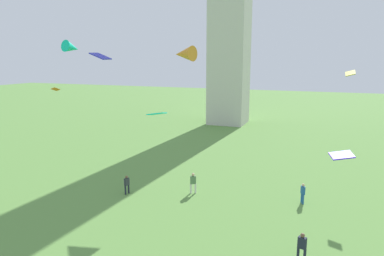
{
  "coord_description": "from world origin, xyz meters",
  "views": [
    {
      "loc": [
        9.24,
        -6.03,
        11.01
      ],
      "look_at": [
        0.27,
        17.3,
        6.04
      ],
      "focal_mm": 32.62,
      "sensor_mm": 36.0,
      "label": 1
    }
  ],
  "objects": [
    {
      "name": "kite_flying_0",
      "position": [
        11.11,
        27.48,
        9.78
      ],
      "size": [
        0.81,
        1.2,
        0.58
      ],
      "rotation": [
        0.0,
        0.0,
        1.58
      ],
      "color": "gold"
    },
    {
      "name": "person_1",
      "position": [
        8.6,
        12.41,
        0.96
      ],
      "size": [
        0.51,
        0.37,
        1.7
      ],
      "rotation": [
        0.0,
        0.0,
        5.99
      ],
      "color": "#1E2333",
      "rests_on": "ground_plane"
    },
    {
      "name": "person_3",
      "position": [
        8.11,
        20.73,
        0.91
      ],
      "size": [
        0.37,
        0.48,
        1.61
      ],
      "rotation": [
        0.0,
        0.0,
        1.93
      ],
      "color": "#235693",
      "rests_on": "ground_plane"
    },
    {
      "name": "kite_flying_2",
      "position": [
        -8.25,
        18.51,
        11.22
      ],
      "size": [
        1.62,
        1.24,
        0.59
      ],
      "rotation": [
        0.0,
        0.0,
        6.17
      ],
      "color": "#2E31C5"
    },
    {
      "name": "kite_flying_5",
      "position": [
        -2.84,
        23.42,
        11.43
      ],
      "size": [
        2.28,
        1.87,
        1.45
      ],
      "rotation": [
        0.0,
        0.0,
        4.44
      ],
      "color": "orange"
    },
    {
      "name": "kite_flying_6",
      "position": [
        0.09,
        12.04,
        7.85
      ],
      "size": [
        1.05,
        0.77,
        0.32
      ],
      "rotation": [
        0.0,
        0.0,
        0.06
      ],
      "color": "#1CEDCC"
    },
    {
      "name": "kite_flying_4",
      "position": [
        -15.78,
        24.17,
        12.14
      ],
      "size": [
        1.5,
        2.09,
        1.55
      ],
      "rotation": [
        0.0,
        0.0,
        3.0
      ],
      "color": "#0DCCAA"
    },
    {
      "name": "person_2",
      "position": [
        -0.52,
        19.61,
        1.0
      ],
      "size": [
        0.53,
        0.45,
        1.76
      ],
      "rotation": [
        0.0,
        0.0,
        0.5
      ],
      "color": "silver",
      "rests_on": "ground_plane"
    },
    {
      "name": "kite_flying_1",
      "position": [
        -14.77,
        20.26,
        8.17
      ],
      "size": [
        1.0,
        0.8,
        0.43
      ],
      "rotation": [
        0.0,
        0.0,
        2.75
      ],
      "color": "#D16107"
    },
    {
      "name": "kite_flying_3",
      "position": [
        10.19,
        12.29,
        6.3
      ],
      "size": [
        1.27,
        1.04,
        0.37
      ],
      "rotation": [
        0.0,
        0.0,
        0.33
      ],
      "color": "#2906F1"
    },
    {
      "name": "person_4",
      "position": [
        -5.6,
        17.55,
        0.89
      ],
      "size": [
        0.35,
        0.47,
        1.57
      ],
      "rotation": [
        0.0,
        0.0,
        1.27
      ],
      "color": "#1E2333",
      "rests_on": "ground_plane"
    }
  ]
}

